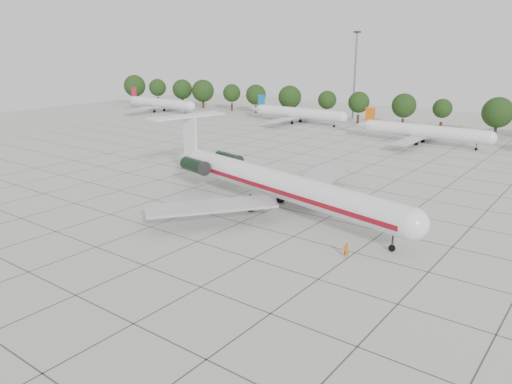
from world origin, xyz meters
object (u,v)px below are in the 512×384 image
ground_crew (346,250)px  floodlight_mast (355,71)px  bg_airliner_a (161,103)px  bg_airliner_b (299,113)px  main_airliner (269,181)px  bg_airliner_c (424,132)px

ground_crew → floodlight_mast: (-45.74, 93.71, 13.44)m
bg_airliner_a → floodlight_mast: 64.22m
floodlight_mast → bg_airliner_b: bearing=-115.5°
bg_airliner_b → ground_crew: bearing=-54.7°
bg_airliner_a → bg_airliner_b: size_ratio=1.00×
main_airliner → ground_crew: size_ratio=27.32×
main_airliner → bg_airliner_a: (-88.02, 61.19, -0.93)m
bg_airliner_c → bg_airliner_b: bearing=166.6°
bg_airliner_b → floodlight_mast: bearing=64.5°
bg_airliner_b → floodlight_mast: (8.30, 17.43, 11.37)m
ground_crew → bg_airliner_b: bearing=-70.6°
bg_airliner_a → bg_airliner_b: (50.25, 6.37, 0.00)m
ground_crew → bg_airliner_b: 93.50m
ground_crew → floodlight_mast: 105.14m
main_airliner → floodlight_mast: floodlight_mast is taller
bg_airliner_a → bg_airliner_c: 89.47m
bg_airliner_a → main_airliner: bearing=-34.8°
ground_crew → bg_airliner_a: bearing=-49.8°
bg_airliner_b → bg_airliner_c: bearing=-13.4°
bg_airliner_b → main_airliner: bearing=-60.8°
ground_crew → floodlight_mast: size_ratio=0.07×
main_airliner → bg_airliner_b: (-37.77, 67.56, -0.93)m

